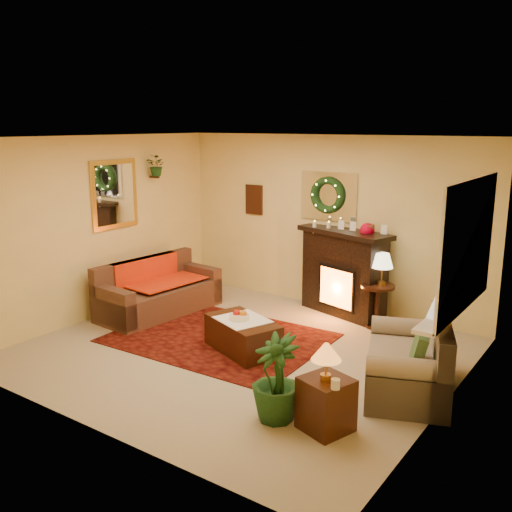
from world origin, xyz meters
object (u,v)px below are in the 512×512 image
Objects in this scene: end_table_square at (326,402)px; loveseat at (408,352)px; sofa at (159,285)px; side_table_round at (377,305)px; fireplace at (344,278)px; coffee_table at (243,335)px.

loveseat is at bearing 75.22° from end_table_square.
side_table_round is at bearing 28.72° from sofa.
sofa is 1.33× the size of loveseat.
end_table_square is (-0.32, -1.20, -0.15)m from loveseat.
fireplace is 3.36m from end_table_square.
fireplace reaches higher than end_table_square.
end_table_square is (3.60, -1.53, -0.16)m from sofa.
end_table_square is (1.35, -3.07, -0.28)m from fireplace.
side_table_round reaches higher than coffee_table.
sofa is 3.67× the size of end_table_square.
sofa is 1.89× the size of coffee_table.
coffee_table is at bearing -84.58° from fireplace.
end_table_square is at bearing -125.86° from loveseat.
loveseat is 1.91m from side_table_round.
sofa is 1.42× the size of fireplace.
sofa reaches higher than coffee_table.
side_table_round is 2.03m from coffee_table.
loveseat is at bearing 25.60° from coffee_table.
loveseat is at bearing -32.58° from fireplace.
fireplace is 0.73m from side_table_round.
side_table_round is 2.90m from end_table_square.
fireplace is at bearing 110.84° from loveseat.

